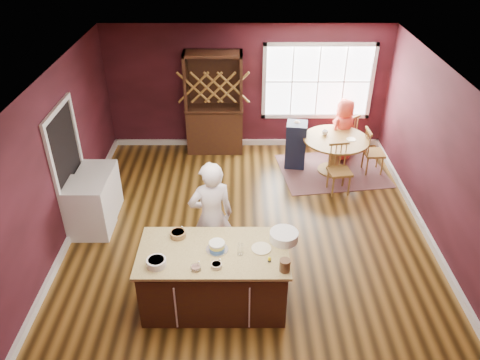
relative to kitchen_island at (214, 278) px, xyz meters
name	(u,v)px	position (x,y,z in m)	size (l,w,h in m)	color
room_shell	(250,171)	(0.51, 1.33, 0.91)	(7.00, 7.00, 7.00)	brown
window	(318,82)	(2.01, 4.80, 1.06)	(2.36, 0.10, 1.66)	white
doorway	(69,170)	(-2.46, 1.93, 0.59)	(0.08, 1.26, 2.13)	white
kitchen_island	(214,278)	(0.00, 0.00, 0.00)	(1.98, 1.04, 0.92)	#381D18
dining_table	(335,148)	(2.27, 3.61, 0.10)	(1.30, 1.30, 0.75)	brown
baker	(211,217)	(-0.06, 0.78, 0.47)	(0.66, 0.43, 1.81)	silver
layer_cake	(217,246)	(0.05, 0.03, 0.54)	(0.30, 0.30, 0.12)	silver
bowl_blue	(156,262)	(-0.70, -0.27, 0.53)	(0.25, 0.25, 0.10)	silver
bowl_yellow	(178,234)	(-0.49, 0.31, 0.52)	(0.22, 0.22, 0.08)	tan
bowl_pink	(196,268)	(-0.20, -0.35, 0.51)	(0.14, 0.14, 0.05)	white
bowl_olive	(216,265)	(0.06, -0.30, 0.51)	(0.14, 0.14, 0.05)	beige
drinking_glass	(240,249)	(0.36, -0.06, 0.56)	(0.08, 0.08, 0.17)	silver
dinner_plate	(261,249)	(0.63, 0.04, 0.49)	(0.26, 0.26, 0.02)	#FBF4B8
white_tub	(284,236)	(0.94, 0.23, 0.55)	(0.39, 0.39, 0.13)	white
stoneware_crock	(285,265)	(0.91, -0.36, 0.56)	(0.14, 0.14, 0.16)	#4B3524
toy_figurine	(269,259)	(0.73, -0.20, 0.52)	(0.04, 0.04, 0.07)	#FFEE10
rug	(332,171)	(2.27, 3.61, -0.43)	(2.10, 1.62, 0.01)	brown
chair_east	(374,151)	(3.06, 3.58, 0.04)	(0.40, 0.39, 0.96)	brown
chair_south	(340,169)	(2.23, 2.84, 0.05)	(0.41, 0.39, 0.98)	brown
chair_north	(345,134)	(2.63, 4.38, 0.04)	(0.40, 0.38, 0.95)	brown
seated_woman	(343,130)	(2.52, 4.15, 0.24)	(0.66, 0.43, 1.36)	#EA4533
high_chair	(296,144)	(1.51, 3.85, 0.07)	(0.41, 0.41, 1.01)	black
toddler	(297,128)	(1.52, 3.96, 0.37)	(0.18, 0.14, 0.26)	#8CA5BF
table_plate	(351,139)	(2.55, 3.56, 0.32)	(0.19, 0.19, 0.01)	beige
table_cup	(325,133)	(2.07, 3.77, 0.36)	(0.12, 0.12, 0.10)	white
hutch	(214,104)	(-0.19, 4.55, 0.66)	(1.20, 0.50, 2.20)	black
washer	(90,208)	(-2.13, 1.61, 0.03)	(0.65, 0.63, 0.94)	white
dryer	(100,189)	(-2.13, 2.25, 0.00)	(0.61, 0.59, 0.88)	white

